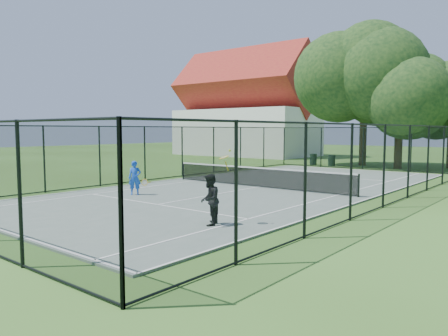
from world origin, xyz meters
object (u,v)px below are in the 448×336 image
Objects in this scene: player_black at (210,199)px; player_blue at (135,178)px; tennis_net at (258,176)px; trash_bin_right at (332,160)px; trash_bin_left at (313,159)px.

player_blue is at bearing 158.82° from player_black.
trash_bin_right is (-2.98, 14.27, -0.14)m from tennis_net.
trash_bin_left is 1.03× the size of trash_bin_right.
player_blue reaches higher than trash_bin_right.
trash_bin_right is at bearing 0.33° from trash_bin_left.
trash_bin_left is 0.41× the size of player_black.
player_blue is at bearing -88.85° from trash_bin_right.
trash_bin_left is at bearing 95.74° from player_blue.
tennis_net reaches higher than trash_bin_right.
trash_bin_left is 1.58m from trash_bin_right.
trash_bin_right is at bearing 101.78° from tennis_net.
trash_bin_right is 19.62m from player_blue.
trash_bin_right is at bearing 106.96° from player_black.
tennis_net is 5.93m from player_blue.
tennis_net is 4.62× the size of player_black.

